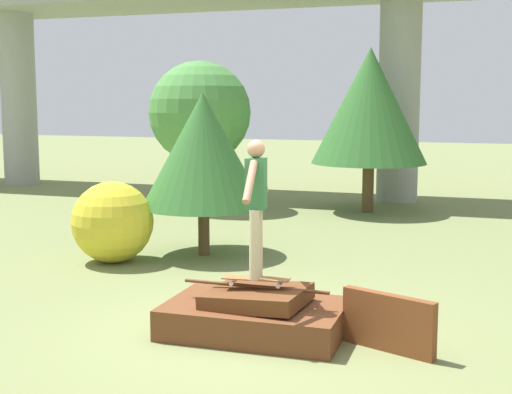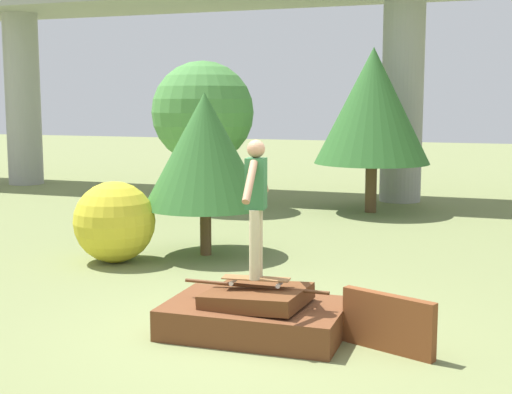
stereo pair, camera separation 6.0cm
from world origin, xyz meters
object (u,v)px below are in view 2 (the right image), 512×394
object	(u,v)px
tree_behind_left	(203,113)
bush_yellow_flowering	(114,222)
tree_behind_right	(373,106)
tree_mid_back	(205,150)
skateboard	(256,279)
skater	(256,199)

from	to	relation	value
tree_behind_left	bush_yellow_flowering	world-z (taller)	tree_behind_left
tree_behind_right	tree_mid_back	size ratio (longest dim) A/B	1.40
tree_behind_right	tree_mid_back	distance (m)	6.12
skateboard	tree_behind_left	size ratio (longest dim) A/B	0.22
tree_mid_back	bush_yellow_flowering	xyz separation A→B (m)	(-1.22, -1.03, -1.16)
skateboard	tree_behind_left	xyz separation A→B (m)	(-4.50, 8.79, 1.75)
tree_behind_left	bush_yellow_flowering	xyz separation A→B (m)	(1.02, -6.04, -1.72)
skateboard	tree_mid_back	xyz separation A→B (m)	(-2.27, 3.77, 1.19)
bush_yellow_flowering	tree_behind_left	bearing A→B (deg)	99.54
tree_behind_right	bush_yellow_flowering	xyz separation A→B (m)	(-3.08, -6.82, -1.89)
tree_mid_back	bush_yellow_flowering	world-z (taller)	tree_mid_back
tree_behind_right	tree_mid_back	world-z (taller)	tree_behind_right
skateboard	skater	world-z (taller)	skater
skateboard	tree_behind_right	xyz separation A→B (m)	(-0.41, 9.56, 1.92)
skater	skateboard	bearing A→B (deg)	123.69
skater	tree_behind_right	world-z (taller)	tree_behind_right
tree_mid_back	tree_behind_right	bearing A→B (deg)	72.18
tree_behind_left	bush_yellow_flowering	size ratio (longest dim) A/B	2.69
tree_behind_left	bush_yellow_flowering	bearing A→B (deg)	-80.46
tree_mid_back	bush_yellow_flowering	size ratio (longest dim) A/B	2.08
skateboard	tree_mid_back	world-z (taller)	tree_mid_back
skateboard	tree_behind_right	size ratio (longest dim) A/B	0.20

